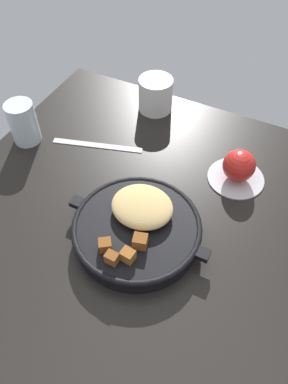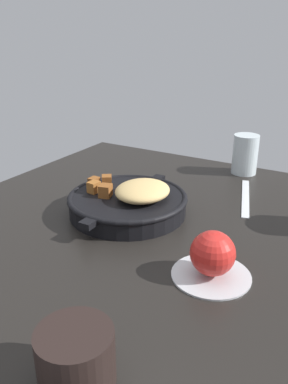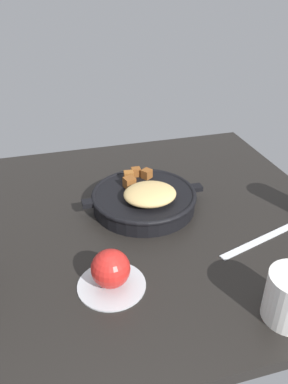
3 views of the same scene
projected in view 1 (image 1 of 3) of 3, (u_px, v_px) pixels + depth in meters
The scene contains 7 objects.
ground_plane at pixel (164, 232), 76.36cm from camera, with size 93.39×82.92×2.40cm, color black.
cast_iron_skillet at pixel (137, 227), 72.29cm from camera, with size 29.20×24.86×7.27cm.
saucer_plate at pixel (236, 178), 83.92cm from camera, with size 12.54×12.54×0.60cm, color #B7BABF.
red_apple at pixel (239, 166), 80.99cm from camera, with size 7.06×7.06×7.06cm, color red.
butter_knife at pixel (97, 145), 90.85cm from camera, with size 21.87×1.60×0.36cm, color silver.
ceramic_mug_white at pixel (156, 95), 96.89cm from camera, with size 8.73×8.73×8.74cm, color silver.
water_glass_tall at pixel (23, 123), 88.46cm from camera, with size 6.58×6.58×10.37cm, color silver.
Camera 1 is at (15.44, -40.10, 62.58)cm, focal length 35.37 mm.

